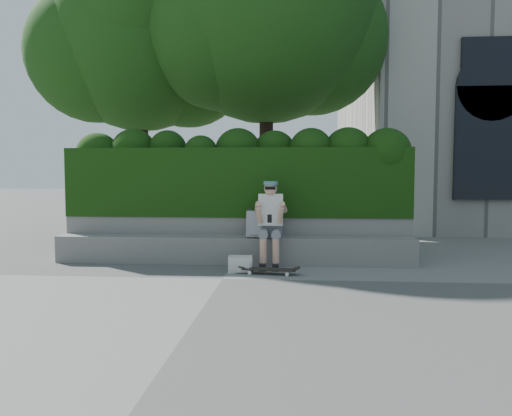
# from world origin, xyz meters

# --- Properties ---
(ground) EXTENTS (80.00, 80.00, 0.00)m
(ground) POSITION_xyz_m (0.00, 0.00, 0.00)
(ground) COLOR slate
(ground) RESTS_ON ground
(bench_ledge) EXTENTS (6.00, 0.45, 0.45)m
(bench_ledge) POSITION_xyz_m (0.00, 1.25, 0.23)
(bench_ledge) COLOR gray
(bench_ledge) RESTS_ON ground
(planter_wall) EXTENTS (6.00, 0.50, 0.75)m
(planter_wall) POSITION_xyz_m (0.00, 1.73, 0.38)
(planter_wall) COLOR gray
(planter_wall) RESTS_ON ground
(hedge) EXTENTS (6.00, 1.00, 1.20)m
(hedge) POSITION_xyz_m (0.00, 1.95, 1.35)
(hedge) COLOR black
(hedge) RESTS_ON planter_wall
(tree_left) EXTENTS (4.97, 4.97, 7.64)m
(tree_left) POSITION_xyz_m (0.35, 4.66, 5.14)
(tree_left) COLOR black
(tree_left) RESTS_ON ground
(tree_right) EXTENTS (4.36, 4.36, 6.91)m
(tree_right) POSITION_xyz_m (-2.75, 5.12, 4.72)
(tree_right) COLOR black
(tree_right) RESTS_ON ground
(person) EXTENTS (0.40, 0.76, 1.38)m
(person) POSITION_xyz_m (0.63, 1.07, 0.75)
(person) COLOR slate
(person) RESTS_ON ground
(skateboard) EXTENTS (0.83, 0.31, 0.08)m
(skateboard) POSITION_xyz_m (0.65, 0.38, 0.07)
(skateboard) COLOR black
(skateboard) RESTS_ON ground
(backpack_plaid) EXTENTS (0.30, 0.16, 0.44)m
(backpack_plaid) POSITION_xyz_m (0.38, 1.15, 0.67)
(backpack_plaid) COLOR #B8B9BD
(backpack_plaid) RESTS_ON bench_ledge
(backpack_ground) EXTENTS (0.39, 0.29, 0.24)m
(backpack_ground) POSITION_xyz_m (0.19, 0.54, 0.12)
(backpack_ground) COLOR silver
(backpack_ground) RESTS_ON ground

